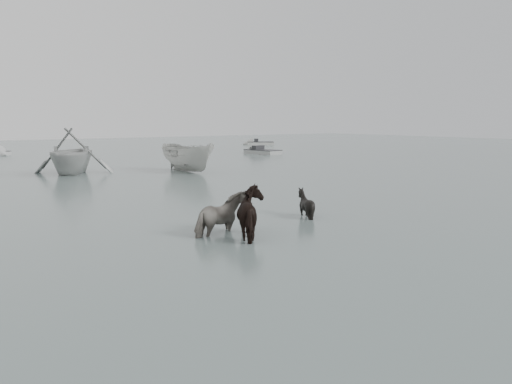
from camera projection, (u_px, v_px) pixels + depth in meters
ground at (276, 222)px, 15.24m from camera, size 140.00×140.00×0.00m
pony_pinto at (222, 206)px, 13.66m from camera, size 1.95×1.35×1.51m
pony_dark at (255, 207)px, 13.38m from camera, size 1.46×1.67×1.59m
pony_black at (306, 198)px, 16.13m from camera, size 1.39×1.33×1.19m
rowboat_trail at (72, 150)px, 28.68m from camera, size 6.55×6.82×2.77m
boat_small at (188, 156)px, 29.80m from camera, size 2.12×5.03×1.91m
skiff_port at (263, 150)px, 45.15m from camera, size 2.37×4.88×0.75m
skiff_star at (261, 142)px, 61.18m from camera, size 4.59×3.79×0.75m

